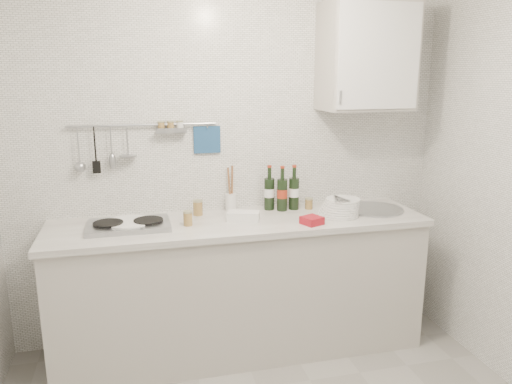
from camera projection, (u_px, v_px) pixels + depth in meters
back_wall at (230, 162)px, 3.44m from camera, size 3.00×0.02×2.50m
counter at (241, 289)px, 3.35m from camera, size 2.44×0.64×0.96m
wall_rail at (141, 140)px, 3.22m from camera, size 0.98×0.09×0.34m
wall_cabinet at (367, 57)px, 3.32m from camera, size 0.60×0.38×0.70m
plate_stack_hob at (127, 224)px, 3.07m from camera, size 0.31×0.30×0.04m
plate_stack_sink at (340, 207)px, 3.33m from camera, size 0.29×0.28×0.12m
wine_bottles at (282, 188)px, 3.43m from camera, size 0.24×0.12×0.31m
butter_dish at (243, 216)px, 3.21m from camera, size 0.23×0.16×0.06m
strawberry_punnet at (312, 220)px, 3.14m from camera, size 0.15×0.15×0.05m
utensil_crock at (231, 200)px, 3.44m from camera, size 0.08×0.08×0.32m
jar_a at (198, 208)px, 3.33m from camera, size 0.07×0.07×0.10m
jar_b at (295, 201)px, 3.53m from camera, size 0.06×0.06×0.08m
jar_c at (309, 203)px, 3.48m from camera, size 0.06×0.06×0.08m
jar_d at (188, 218)px, 3.10m from camera, size 0.06×0.06×0.09m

